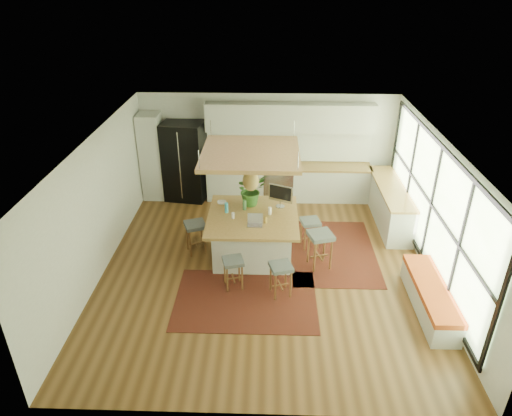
{
  "coord_description": "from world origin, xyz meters",
  "views": [
    {
      "loc": [
        0.06,
        -7.77,
        5.47
      ],
      "look_at": [
        -0.2,
        0.5,
        1.1
      ],
      "focal_mm": 32.28,
      "sensor_mm": 36.0,
      "label": 1
    }
  ],
  "objects_px": {
    "microwave": "(218,158)",
    "monitor": "(280,196)",
    "stool_near_right": "(281,278)",
    "stool_right_back": "(310,232)",
    "island": "(253,235)",
    "fridge": "(185,165)",
    "stool_right_front": "(320,251)",
    "island_plant": "(251,193)",
    "stool_left_side": "(196,237)",
    "laptop": "(255,220)",
    "stool_near_left": "(233,271)"
  },
  "relations": [
    {
      "from": "fridge",
      "to": "laptop",
      "type": "distance_m",
      "value": 3.62
    },
    {
      "from": "island",
      "to": "laptop",
      "type": "height_order",
      "value": "laptop"
    },
    {
      "from": "stool_right_front",
      "to": "microwave",
      "type": "relative_size",
      "value": 1.28
    },
    {
      "from": "fridge",
      "to": "island_plant",
      "type": "bearing_deg",
      "value": -42.36
    },
    {
      "from": "laptop",
      "to": "microwave",
      "type": "bearing_deg",
      "value": 110.45
    },
    {
      "from": "stool_right_back",
      "to": "laptop",
      "type": "xyz_separation_m",
      "value": [
        -1.17,
        -0.74,
        0.7
      ]
    },
    {
      "from": "fridge",
      "to": "stool_near_left",
      "type": "xyz_separation_m",
      "value": [
        1.52,
        -3.84,
        -0.57
      ]
    },
    {
      "from": "stool_near_left",
      "to": "monitor",
      "type": "xyz_separation_m",
      "value": [
        0.9,
        1.57,
        0.83
      ]
    },
    {
      "from": "island",
      "to": "monitor",
      "type": "relative_size",
      "value": 3.41
    },
    {
      "from": "fridge",
      "to": "stool_right_back",
      "type": "distance_m",
      "value": 3.9
    },
    {
      "from": "stool_near_left",
      "to": "stool_left_side",
      "type": "distance_m",
      "value": 1.49
    },
    {
      "from": "stool_near_right",
      "to": "monitor",
      "type": "xyz_separation_m",
      "value": [
        0.0,
        1.76,
        0.83
      ]
    },
    {
      "from": "fridge",
      "to": "stool_near_right",
      "type": "height_order",
      "value": "fridge"
    },
    {
      "from": "stool_left_side",
      "to": "island",
      "type": "bearing_deg",
      "value": -1.74
    },
    {
      "from": "stool_right_front",
      "to": "microwave",
      "type": "bearing_deg",
      "value": 127.44
    },
    {
      "from": "stool_near_right",
      "to": "stool_right_back",
      "type": "height_order",
      "value": "same"
    },
    {
      "from": "stool_right_front",
      "to": "monitor",
      "type": "height_order",
      "value": "monitor"
    },
    {
      "from": "fridge",
      "to": "microwave",
      "type": "xyz_separation_m",
      "value": [
        0.86,
        -0.01,
        0.21
      ]
    },
    {
      "from": "fridge",
      "to": "stool_right_front",
      "type": "distance_m",
      "value": 4.49
    },
    {
      "from": "stool_near_right",
      "to": "microwave",
      "type": "bearing_deg",
      "value": 111.09
    },
    {
      "from": "stool_left_side",
      "to": "microwave",
      "type": "relative_size",
      "value": 1.16
    },
    {
      "from": "stool_left_side",
      "to": "island_plant",
      "type": "distance_m",
      "value": 1.51
    },
    {
      "from": "stool_near_right",
      "to": "stool_left_side",
      "type": "xyz_separation_m",
      "value": [
        -1.78,
        1.39,
        0.0
      ]
    },
    {
      "from": "stool_right_front",
      "to": "island_plant",
      "type": "bearing_deg",
      "value": 147.02
    },
    {
      "from": "monitor",
      "to": "stool_near_left",
      "type": "bearing_deg",
      "value": -94.58
    },
    {
      "from": "fridge",
      "to": "stool_near_right",
      "type": "bearing_deg",
      "value": -51.1
    },
    {
      "from": "stool_right_back",
      "to": "monitor",
      "type": "relative_size",
      "value": 1.21
    },
    {
      "from": "stool_right_front",
      "to": "stool_left_side",
      "type": "distance_m",
      "value": 2.62
    },
    {
      "from": "monitor",
      "to": "island_plant",
      "type": "bearing_deg",
      "value": -164.36
    },
    {
      "from": "stool_near_left",
      "to": "monitor",
      "type": "bearing_deg",
      "value": 60.37
    },
    {
      "from": "island",
      "to": "stool_near_left",
      "type": "bearing_deg",
      "value": -105.72
    },
    {
      "from": "island",
      "to": "stool_left_side",
      "type": "distance_m",
      "value": 1.22
    },
    {
      "from": "island",
      "to": "stool_left_side",
      "type": "height_order",
      "value": "island"
    },
    {
      "from": "island",
      "to": "laptop",
      "type": "xyz_separation_m",
      "value": [
        0.06,
        -0.41,
        0.58
      ]
    },
    {
      "from": "laptop",
      "to": "island_plant",
      "type": "xyz_separation_m",
      "value": [
        -0.11,
        0.92,
        0.15
      ]
    },
    {
      "from": "stool_right_back",
      "to": "microwave",
      "type": "bearing_deg",
      "value": 133.49
    },
    {
      "from": "fridge",
      "to": "stool_left_side",
      "type": "xyz_separation_m",
      "value": [
        0.63,
        -2.64,
        -0.57
      ]
    },
    {
      "from": "island",
      "to": "stool_right_back",
      "type": "height_order",
      "value": "island"
    },
    {
      "from": "island",
      "to": "island_plant",
      "type": "distance_m",
      "value": 0.9
    },
    {
      "from": "fridge",
      "to": "island",
      "type": "relative_size",
      "value": 1.11
    },
    {
      "from": "stool_near_left",
      "to": "stool_right_front",
      "type": "height_order",
      "value": "stool_right_front"
    },
    {
      "from": "fridge",
      "to": "monitor",
      "type": "distance_m",
      "value": 3.32
    },
    {
      "from": "stool_near_left",
      "to": "laptop",
      "type": "height_order",
      "value": "laptop"
    },
    {
      "from": "laptop",
      "to": "island_plant",
      "type": "height_order",
      "value": "island_plant"
    },
    {
      "from": "stool_near_right",
      "to": "laptop",
      "type": "height_order",
      "value": "laptop"
    },
    {
      "from": "microwave",
      "to": "monitor",
      "type": "bearing_deg",
      "value": -71.55
    },
    {
      "from": "stool_right_front",
      "to": "monitor",
      "type": "distance_m",
      "value": 1.42
    },
    {
      "from": "fridge",
      "to": "island_plant",
      "type": "relative_size",
      "value": 2.98
    },
    {
      "from": "stool_right_front",
      "to": "island_plant",
      "type": "relative_size",
      "value": 1.13
    },
    {
      "from": "stool_near_left",
      "to": "stool_right_back",
      "type": "bearing_deg",
      "value": 44.05
    }
  ]
}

